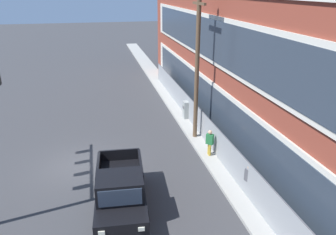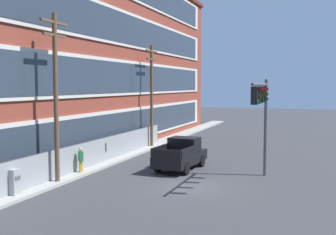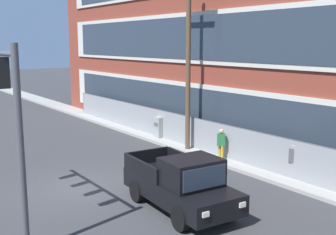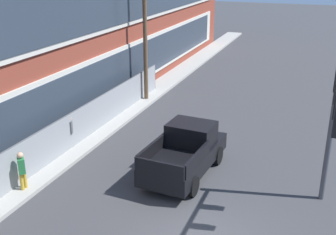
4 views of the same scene
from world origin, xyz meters
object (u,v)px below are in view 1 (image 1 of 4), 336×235
(electrical_cabinet, at_px, (186,111))
(pedestrian_near_cabinet, at_px, (210,142))
(utility_pole_near_corner, at_px, (197,58))
(pedestrian_by_fence, at_px, (249,179))
(pickup_truck_black, at_px, (121,191))

(electrical_cabinet, xyz_separation_m, pedestrian_near_cabinet, (5.77, -0.24, 0.26))
(utility_pole_near_corner, relative_size, pedestrian_by_fence, 5.59)
(utility_pole_near_corner, height_order, pedestrian_near_cabinet, utility_pole_near_corner)
(utility_pole_near_corner, xyz_separation_m, pedestrian_near_cabinet, (2.59, 0.06, -4.22))
(utility_pole_near_corner, bearing_deg, pickup_truck_black, -39.88)
(utility_pole_near_corner, xyz_separation_m, pedestrian_by_fence, (6.60, 0.53, -4.22))
(pedestrian_near_cabinet, distance_m, pedestrian_by_fence, 4.04)
(electrical_cabinet, bearing_deg, pedestrian_by_fence, 1.29)
(pedestrian_near_cabinet, bearing_deg, electrical_cabinet, 177.58)
(pickup_truck_black, xyz_separation_m, electrical_cabinet, (-9.48, 5.57, -0.24))
(electrical_cabinet, xyz_separation_m, pedestrian_by_fence, (9.79, 0.22, 0.26))
(electrical_cabinet, bearing_deg, pedestrian_near_cabinet, -2.42)
(pickup_truck_black, height_order, pedestrian_by_fence, pickup_truck_black)
(pickup_truck_black, height_order, pedestrian_near_cabinet, pickup_truck_black)
(pickup_truck_black, distance_m, pedestrian_by_fence, 5.79)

